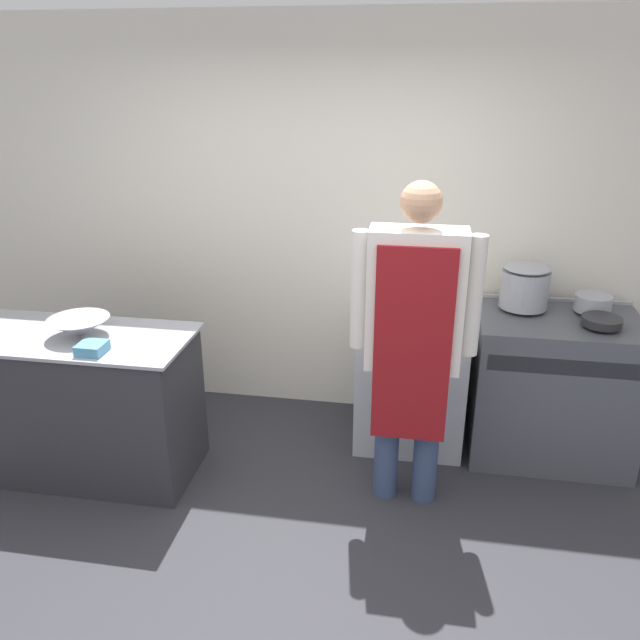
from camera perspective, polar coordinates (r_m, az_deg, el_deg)
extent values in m
plane|color=#2D2D33|center=(3.29, -5.11, -23.69)|extent=(14.00, 14.00, 0.00)
cube|color=silver|center=(4.30, 0.69, 8.57)|extent=(8.00, 0.05, 2.70)
cube|color=#2D2D33|center=(4.08, -20.70, -7.32)|extent=(1.31, 0.61, 0.89)
cube|color=#9EA0A8|center=(3.89, -21.59, -1.45)|extent=(1.37, 0.64, 0.02)
cube|color=#4C4F56|center=(4.25, 20.37, -5.73)|extent=(0.98, 0.68, 0.93)
cube|color=#9EA0A8|center=(3.84, 21.75, -3.99)|extent=(0.90, 0.03, 0.10)
cube|color=#9EA0A8|center=(4.36, 20.50, 1.80)|extent=(0.98, 0.03, 0.02)
cube|color=silver|center=(4.22, 8.31, -5.50)|extent=(0.69, 0.66, 0.83)
cube|color=silver|center=(3.92, 8.19, -7.12)|extent=(0.59, 0.02, 0.58)
cylinder|color=#38476B|center=(3.64, 6.18, -10.03)|extent=(0.14, 0.14, 0.85)
cylinder|color=#38476B|center=(3.64, 9.77, -10.25)|extent=(0.14, 0.14, 0.85)
cube|color=silver|center=(3.29, 8.70, 1.81)|extent=(0.50, 0.22, 0.76)
cube|color=maroon|center=(3.26, 8.43, -2.58)|extent=(0.40, 0.02, 1.08)
cylinder|color=silver|center=(3.29, 3.60, 2.74)|extent=(0.09, 0.09, 0.64)
cylinder|color=silver|center=(3.28, 13.89, 2.10)|extent=(0.09, 0.09, 0.64)
sphere|color=tan|center=(3.15, 9.24, 10.62)|extent=(0.21, 0.21, 0.21)
cone|color=#9EA0A8|center=(3.85, -21.14, -0.62)|extent=(0.35, 0.35, 0.11)
cube|color=teal|center=(3.60, -20.12, -2.43)|extent=(0.14, 0.14, 0.06)
cylinder|color=#9EA0A8|center=(4.09, 18.18, 2.72)|extent=(0.29, 0.29, 0.24)
ellipsoid|color=#9EA0A8|center=(4.05, 18.41, 4.56)|extent=(0.29, 0.29, 0.05)
cylinder|color=#262628|center=(3.99, 24.36, -0.10)|extent=(0.23, 0.23, 0.05)
cylinder|color=#9EA0A8|center=(4.20, 23.69, 1.44)|extent=(0.22, 0.22, 0.10)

